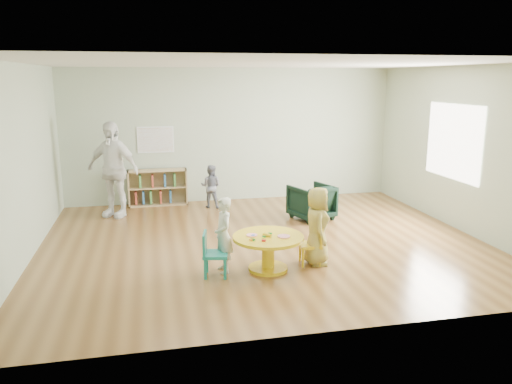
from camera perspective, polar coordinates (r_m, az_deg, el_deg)
room at (r=7.71m, az=0.97°, el=7.72°), size 7.10×7.00×2.80m
activity_table at (r=6.87m, az=1.40°, el=-6.24°), size 0.98×0.98×0.53m
kid_chair_left at (r=6.69m, az=-5.04°, el=-6.94°), size 0.38×0.38×0.60m
kid_chair_right at (r=7.14m, az=6.53°, el=-5.88°), size 0.33×0.33×0.56m
bookshelf at (r=10.58m, az=-11.23°, el=0.51°), size 1.20×0.30×0.75m
alphabet_poster at (r=10.54m, az=-11.40°, el=5.89°), size 0.74×0.01×0.54m
armchair at (r=9.39m, az=6.37°, el=-1.12°), size 0.90×0.91×0.65m
child_left at (r=6.76m, az=-3.74°, el=-4.94°), size 0.29×0.40×1.04m
child_right at (r=7.08m, az=7.01°, el=-3.88°), size 0.44×0.60×1.11m
toddler at (r=10.19m, az=-5.18°, el=0.65°), size 0.52×0.47×0.88m
adult_caretaker at (r=9.78m, az=-16.07°, el=2.50°), size 1.14×0.92×1.82m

